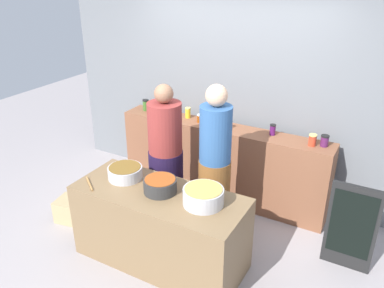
{
  "coord_description": "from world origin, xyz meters",
  "views": [
    {
      "loc": [
        1.84,
        -2.96,
        2.8
      ],
      "look_at": [
        0.0,
        0.35,
        1.05
      ],
      "focal_mm": 36.95,
      "sensor_mm": 36.0,
      "label": 1
    }
  ],
  "objects_px": {
    "cooking_pot_left": "(125,172)",
    "chalkboard_sign": "(351,228)",
    "preserve_jar_4": "(200,118)",
    "preserve_jar_7": "(273,130)",
    "preserve_jar_3": "(188,113)",
    "preserve_jar_5": "(217,122)",
    "wooden_spoon": "(90,184)",
    "bread_crate": "(77,211)",
    "preserve_jar_9": "(325,141)",
    "preserve_jar_0": "(146,105)",
    "preserve_jar_1": "(150,108)",
    "preserve_jar_2": "(161,110)",
    "cooking_pot_center": "(160,185)",
    "preserve_jar_6": "(226,125)",
    "cook_with_tongs": "(166,164)",
    "cook_in_cap": "(214,174)",
    "cooking_pot_right": "(203,196)",
    "preserve_jar_8": "(312,140)"
  },
  "relations": [
    {
      "from": "preserve_jar_2",
      "to": "wooden_spoon",
      "type": "xyz_separation_m",
      "value": [
        0.2,
        -1.6,
        -0.24
      ]
    },
    {
      "from": "preserve_jar_0",
      "to": "wooden_spoon",
      "type": "distance_m",
      "value": 1.71
    },
    {
      "from": "preserve_jar_3",
      "to": "preserve_jar_7",
      "type": "xyz_separation_m",
      "value": [
        1.13,
        -0.0,
        -0.0
      ]
    },
    {
      "from": "preserve_jar_0",
      "to": "cooking_pot_center",
      "type": "xyz_separation_m",
      "value": [
        1.14,
        -1.4,
        -0.19
      ]
    },
    {
      "from": "preserve_jar_5",
      "to": "bread_crate",
      "type": "relative_size",
      "value": 0.24
    },
    {
      "from": "preserve_jar_8",
      "to": "chalkboard_sign",
      "type": "distance_m",
      "value": 1.0
    },
    {
      "from": "cook_with_tongs",
      "to": "preserve_jar_7",
      "type": "bearing_deg",
      "value": 42.97
    },
    {
      "from": "cook_in_cap",
      "to": "preserve_jar_8",
      "type": "bearing_deg",
      "value": 45.7
    },
    {
      "from": "preserve_jar_5",
      "to": "chalkboard_sign",
      "type": "bearing_deg",
      "value": -17.85
    },
    {
      "from": "preserve_jar_0",
      "to": "preserve_jar_1",
      "type": "xyz_separation_m",
      "value": [
        0.12,
        -0.06,
        -0.01
      ]
    },
    {
      "from": "cooking_pot_left",
      "to": "chalkboard_sign",
      "type": "xyz_separation_m",
      "value": [
        2.12,
        0.74,
        -0.39
      ]
    },
    {
      "from": "preserve_jar_0",
      "to": "bread_crate",
      "type": "distance_m",
      "value": 1.64
    },
    {
      "from": "preserve_jar_4",
      "to": "wooden_spoon",
      "type": "height_order",
      "value": "preserve_jar_4"
    },
    {
      "from": "cooking_pot_center",
      "to": "cook_in_cap",
      "type": "xyz_separation_m",
      "value": [
        0.31,
        0.55,
        -0.06
      ]
    },
    {
      "from": "preserve_jar_6",
      "to": "cooking_pot_left",
      "type": "height_order",
      "value": "preserve_jar_6"
    },
    {
      "from": "preserve_jar_8",
      "to": "cook_with_tongs",
      "type": "xyz_separation_m",
      "value": [
        -1.39,
        -0.78,
        -0.29
      ]
    },
    {
      "from": "preserve_jar_5",
      "to": "preserve_jar_0",
      "type": "bearing_deg",
      "value": 177.02
    },
    {
      "from": "preserve_jar_1",
      "to": "preserve_jar_5",
      "type": "height_order",
      "value": "preserve_jar_1"
    },
    {
      "from": "preserve_jar_2",
      "to": "preserve_jar_4",
      "type": "bearing_deg",
      "value": 0.54
    },
    {
      "from": "wooden_spoon",
      "to": "preserve_jar_9",
      "type": "bearing_deg",
      "value": 40.85
    },
    {
      "from": "preserve_jar_2",
      "to": "preserve_jar_1",
      "type": "bearing_deg",
      "value": -168.11
    },
    {
      "from": "preserve_jar_8",
      "to": "cook_in_cap",
      "type": "relative_size",
      "value": 0.07
    },
    {
      "from": "preserve_jar_3",
      "to": "preserve_jar_5",
      "type": "bearing_deg",
      "value": -11.17
    },
    {
      "from": "preserve_jar_3",
      "to": "cooking_pot_left",
      "type": "bearing_deg",
      "value": -87.71
    },
    {
      "from": "preserve_jar_7",
      "to": "cooking_pot_left",
      "type": "distance_m",
      "value": 1.76
    },
    {
      "from": "preserve_jar_0",
      "to": "preserve_jar_7",
      "type": "distance_m",
      "value": 1.76
    },
    {
      "from": "preserve_jar_2",
      "to": "cook_with_tongs",
      "type": "xyz_separation_m",
      "value": [
        0.58,
        -0.79,
        -0.29
      ]
    },
    {
      "from": "preserve_jar_2",
      "to": "cooking_pot_center",
      "type": "bearing_deg",
      "value": -57.23
    },
    {
      "from": "preserve_jar_7",
      "to": "wooden_spoon",
      "type": "distance_m",
      "value": 2.12
    },
    {
      "from": "preserve_jar_0",
      "to": "preserve_jar_6",
      "type": "relative_size",
      "value": 1.28
    },
    {
      "from": "preserve_jar_3",
      "to": "cooking_pot_right",
      "type": "xyz_separation_m",
      "value": [
        0.97,
        -1.42,
        -0.17
      ]
    },
    {
      "from": "bread_crate",
      "to": "preserve_jar_7",
      "type": "bearing_deg",
      "value": 36.61
    },
    {
      "from": "preserve_jar_2",
      "to": "preserve_jar_6",
      "type": "height_order",
      "value": "preserve_jar_2"
    },
    {
      "from": "preserve_jar_4",
      "to": "preserve_jar_7",
      "type": "xyz_separation_m",
      "value": [
        0.92,
        0.06,
        0.01
      ]
    },
    {
      "from": "cooking_pot_left",
      "to": "chalkboard_sign",
      "type": "relative_size",
      "value": 0.38
    },
    {
      "from": "preserve_jar_4",
      "to": "cooking_pot_center",
      "type": "distance_m",
      "value": 1.41
    },
    {
      "from": "preserve_jar_5",
      "to": "preserve_jar_6",
      "type": "bearing_deg",
      "value": -9.28
    },
    {
      "from": "preserve_jar_3",
      "to": "preserve_jar_2",
      "type": "bearing_deg",
      "value": -169.87
    },
    {
      "from": "bread_crate",
      "to": "preserve_jar_9",
      "type": "bearing_deg",
      "value": 28.95
    },
    {
      "from": "preserve_jar_4",
      "to": "chalkboard_sign",
      "type": "bearing_deg",
      "value": -16.51
    },
    {
      "from": "cooking_pot_center",
      "to": "cook_with_tongs",
      "type": "bearing_deg",
      "value": 117.88
    },
    {
      "from": "preserve_jar_8",
      "to": "cooking_pot_center",
      "type": "relative_size",
      "value": 0.41
    },
    {
      "from": "preserve_jar_6",
      "to": "preserve_jar_7",
      "type": "relative_size",
      "value": 0.92
    },
    {
      "from": "preserve_jar_0",
      "to": "cook_in_cap",
      "type": "xyz_separation_m",
      "value": [
        1.45,
        -0.85,
        -0.25
      ]
    },
    {
      "from": "preserve_jar_4",
      "to": "cook_in_cap",
      "type": "distance_m",
      "value": 1.05
    },
    {
      "from": "preserve_jar_6",
      "to": "preserve_jar_3",
      "type": "bearing_deg",
      "value": 169.27
    },
    {
      "from": "preserve_jar_0",
      "to": "preserve_jar_9",
      "type": "xyz_separation_m",
      "value": [
        2.35,
        0.0,
        -0.01
      ]
    },
    {
      "from": "preserve_jar_7",
      "to": "preserve_jar_8",
      "type": "xyz_separation_m",
      "value": [
        0.47,
        -0.08,
        0.0
      ]
    },
    {
      "from": "preserve_jar_4",
      "to": "wooden_spoon",
      "type": "bearing_deg",
      "value": -103.35
    },
    {
      "from": "cook_with_tongs",
      "to": "bread_crate",
      "type": "bearing_deg",
      "value": -150.88
    }
  ]
}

